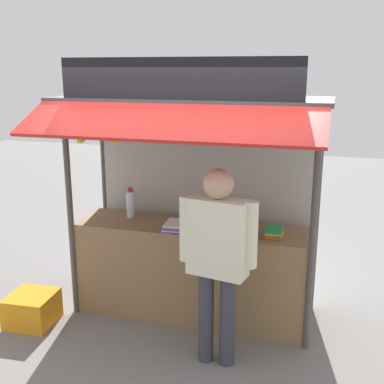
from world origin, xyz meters
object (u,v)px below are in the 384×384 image
(banana_bunch_rightmost, at_px, (114,136))
(banana_bunch_inner_right, at_px, (208,137))
(magazine_stack_front_right, at_px, (175,226))
(magazine_stack_back_right, at_px, (274,232))
(vendor_person, at_px, (218,250))
(plastic_crate, at_px, (32,309))
(banana_bunch_inner_left, at_px, (271,136))
(water_bottle_mid_left, at_px, (131,203))
(water_bottle_far_right, at_px, (213,213))
(water_bottle_far_left, at_px, (226,212))
(banana_bunch_leftmost, at_px, (80,135))

(banana_bunch_rightmost, bearing_deg, banana_bunch_inner_right, -0.05)
(magazine_stack_front_right, xyz_separation_m, magazine_stack_back_right, (0.93, 0.13, -0.01))
(magazine_stack_front_right, height_order, vendor_person, vendor_person)
(plastic_crate, bearing_deg, vendor_person, -3.01)
(banana_bunch_inner_left, bearing_deg, magazine_stack_back_right, 87.16)
(water_bottle_mid_left, bearing_deg, banana_bunch_inner_right, -27.75)
(water_bottle_far_right, bearing_deg, water_bottle_far_left, 44.88)
(magazine_stack_back_right, relative_size, banana_bunch_leftmost, 1.00)
(banana_bunch_leftmost, height_order, banana_bunch_inner_right, same)
(magazine_stack_back_right, relative_size, banana_bunch_inner_right, 1.11)
(plastic_crate, bearing_deg, magazine_stack_front_right, 19.35)
(banana_bunch_leftmost, bearing_deg, plastic_crate, -155.43)
(water_bottle_far_left, height_order, plastic_crate, water_bottle_far_left)
(water_bottle_mid_left, height_order, banana_bunch_inner_left, banana_bunch_inner_left)
(banana_bunch_leftmost, bearing_deg, water_bottle_far_left, 22.40)
(banana_bunch_inner_right, distance_m, vendor_person, 0.96)
(water_bottle_far_left, xyz_separation_m, plastic_crate, (-1.80, -0.76, -0.95))
(banana_bunch_leftmost, bearing_deg, magazine_stack_back_right, 11.62)
(banana_bunch_leftmost, height_order, banana_bunch_inner_left, same)
(banana_bunch_rightmost, bearing_deg, banana_bunch_leftmost, 179.89)
(vendor_person, height_order, plastic_crate, vendor_person)
(water_bottle_far_right, height_order, banana_bunch_rightmost, banana_bunch_rightmost)
(water_bottle_far_left, relative_size, magazine_stack_front_right, 0.93)
(magazine_stack_front_right, bearing_deg, banana_bunch_inner_right, -31.64)
(water_bottle_far_right, distance_m, banana_bunch_inner_right, 0.92)
(water_bottle_mid_left, bearing_deg, vendor_person, -36.52)
(magazine_stack_front_right, bearing_deg, water_bottle_far_right, 28.88)
(water_bottle_mid_left, xyz_separation_m, plastic_crate, (-0.77, -0.75, -0.96))
(water_bottle_mid_left, distance_m, magazine_stack_back_right, 1.53)
(banana_bunch_rightmost, bearing_deg, magazine_stack_front_right, 25.73)
(water_bottle_far_right, xyz_separation_m, plastic_crate, (-1.70, -0.66, -0.95))
(magazine_stack_back_right, bearing_deg, banana_bunch_rightmost, -165.68)
(magazine_stack_front_right, height_order, banana_bunch_leftmost, banana_bunch_leftmost)
(water_bottle_far_right, xyz_separation_m, magazine_stack_front_right, (-0.34, -0.19, -0.10))
(water_bottle_mid_left, height_order, plastic_crate, water_bottle_mid_left)
(water_bottle_far_right, relative_size, banana_bunch_rightmost, 1.12)
(banana_bunch_inner_left, relative_size, plastic_crate, 0.50)
(water_bottle_mid_left, height_order, magazine_stack_front_right, water_bottle_mid_left)
(water_bottle_far_left, height_order, banana_bunch_leftmost, banana_bunch_leftmost)
(magazine_stack_front_right, relative_size, vendor_person, 0.18)
(magazine_stack_front_right, relative_size, magazine_stack_back_right, 1.08)
(water_bottle_mid_left, bearing_deg, water_bottle_far_right, -5.49)
(banana_bunch_inner_right, bearing_deg, banana_bunch_leftmost, 179.93)
(magazine_stack_front_right, relative_size, banana_bunch_leftmost, 1.08)
(banana_bunch_leftmost, bearing_deg, magazine_stack_front_right, 15.90)
(water_bottle_far_right, bearing_deg, banana_bunch_leftmost, -160.14)
(water_bottle_far_left, xyz_separation_m, banana_bunch_inner_right, (-0.05, -0.53, 0.82))
(magazine_stack_front_right, distance_m, magazine_stack_back_right, 0.94)
(water_bottle_mid_left, distance_m, water_bottle_far_right, 0.93)
(banana_bunch_leftmost, xyz_separation_m, vendor_person, (1.40, -0.34, -0.85))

